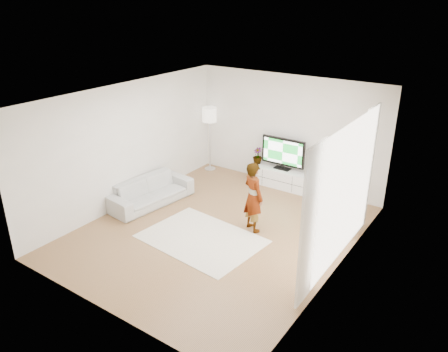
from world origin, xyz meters
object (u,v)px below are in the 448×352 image
Objects in this scene: player at (253,197)px; media_console at (281,178)px; television at (283,152)px; rug at (201,239)px; floor_lamp at (209,117)px; sofa at (151,191)px.

media_console is at bearing -51.86° from player.
media_console is 1.45× the size of television.
television reaches higher than rug.
rug is at bearing 79.42° from player.
media_console reaches higher than rug.
media_console is 3.23m from rug.
television is 0.66× the size of floor_lamp.
media_console is at bearing 88.27° from rug.
sofa is (-1.95, 0.63, 0.29)m from rug.
sofa is (-2.60, -0.28, -0.45)m from player.
rug is (-0.10, -3.22, -0.23)m from media_console.
media_console is 0.82× the size of sofa.
sofa reaches higher than rug.
television reaches higher than media_console.
television is 0.78× the size of player.
player is at bearing -76.82° from television.
player reaches higher than media_console.
sofa is (-2.05, -2.62, -0.61)m from television.
media_console is 3.31m from sofa.
floor_lamp is at bearing -178.30° from media_console.
floor_lamp reaches higher than sofa.
sofa is at bearing 162.21° from rug.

